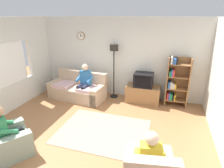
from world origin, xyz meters
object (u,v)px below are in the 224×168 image
object	(u,v)px
tv_stand	(143,94)
floor_lamp	(114,56)
person_on_couch	(84,81)
couch	(78,89)
armchair_near_window	(5,143)
bookshelf	(176,82)
person_in_left_armchair	(7,128)
person_in_right_armchair	(150,156)
tv	(143,80)

from	to	relation	value
tv_stand	floor_lamp	size ratio (longest dim) A/B	0.59
person_on_couch	floor_lamp	bearing A→B (deg)	33.41
couch	person_on_couch	distance (m)	0.51
couch	person_on_couch	world-z (taller)	person_on_couch
armchair_near_window	tv_stand	bearing A→B (deg)	55.63
bookshelf	armchair_near_window	world-z (taller)	bookshelf
couch	person_in_left_armchair	distance (m)	2.98
armchair_near_window	person_in_right_armchair	distance (m)	2.91
person_on_couch	person_in_right_armchair	world-z (taller)	person_on_couch
armchair_near_window	bookshelf	bearing A→B (deg)	46.31
person_in_left_armchair	person_in_right_armchair	bearing A→B (deg)	1.14
couch	tv	xyz separation A→B (m)	(2.20, 0.33, 0.47)
tv_stand	person_in_left_armchair	xyz separation A→B (m)	(-2.27, -3.32, 0.32)
bookshelf	person_in_left_armchair	size ratio (longest dim) A/B	1.41
armchair_near_window	person_on_couch	bearing A→B (deg)	81.64
tv_stand	armchair_near_window	distance (m)	4.11
bookshelf	person_in_right_armchair	distance (m)	3.36
tv_stand	floor_lamp	bearing A→B (deg)	174.53
bookshelf	person_in_left_armchair	xyz separation A→B (m)	(-3.26, -3.39, -0.18)
floor_lamp	person_on_couch	distance (m)	1.27
couch	floor_lamp	distance (m)	1.69
armchair_near_window	person_in_left_armchair	xyz separation A→B (m)	(0.05, 0.07, 0.32)
tv	floor_lamp	xyz separation A→B (m)	(-1.03, 0.12, 0.67)
couch	floor_lamp	bearing A→B (deg)	21.29
couch	person_in_left_armchair	size ratio (longest dim) A/B	1.77
armchair_near_window	person_in_left_armchair	world-z (taller)	person_in_left_armchair
floor_lamp	person_in_left_armchair	world-z (taller)	floor_lamp
couch	armchair_near_window	distance (m)	3.04
armchair_near_window	person_in_right_armchair	xyz separation A→B (m)	(2.89, 0.13, 0.32)
person_in_left_armchair	person_in_right_armchair	distance (m)	2.84
floor_lamp	armchair_near_window	distance (m)	3.90
bookshelf	person_in_right_armchair	bearing A→B (deg)	-97.06
floor_lamp	person_on_couch	xyz separation A→B (m)	(-0.86, -0.56, -0.75)
tv	floor_lamp	bearing A→B (deg)	173.19
tv_stand	armchair_near_window	xyz separation A→B (m)	(-2.32, -3.39, 0.01)
tv_stand	tv	bearing A→B (deg)	-90.00
couch	floor_lamp	size ratio (longest dim) A/B	1.07
armchair_near_window	tv	bearing A→B (deg)	55.44
couch	floor_lamp	world-z (taller)	floor_lamp
person_in_right_armchair	person_on_couch	bearing A→B (deg)	131.40
person_in_right_armchair	tv_stand	bearing A→B (deg)	100.01
armchair_near_window	person_in_right_armchair	bearing A→B (deg)	2.58
person_on_couch	bookshelf	bearing A→B (deg)	10.55
floor_lamp	person_in_right_armchair	world-z (taller)	floor_lamp
couch	bookshelf	xyz separation A→B (m)	(3.19, 0.43, 0.48)
armchair_near_window	person_on_couch	world-z (taller)	person_on_couch
tv_stand	tv	size ratio (longest dim) A/B	1.83
floor_lamp	armchair_near_window	world-z (taller)	floor_lamp
tv	person_on_couch	distance (m)	1.94
bookshelf	floor_lamp	world-z (taller)	floor_lamp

